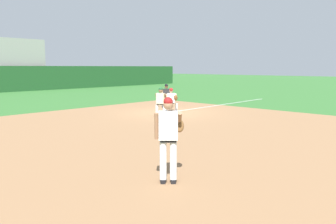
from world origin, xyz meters
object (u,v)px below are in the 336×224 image
object	(u,v)px
baserunner	(161,100)
umpire	(166,95)
baseball	(171,129)
first_baseman	(171,99)
first_base_bag	(168,112)
pitcher	(169,134)

from	to	relation	value
baserunner	umpire	xyz separation A→B (m)	(2.65, 2.13, 0.00)
baseball	first_baseman	xyz separation A→B (m)	(3.93, 3.60, 0.69)
baserunner	umpire	size ratio (longest dim) A/B	1.00
baserunner	umpire	bearing A→B (deg)	38.84
umpire	first_baseman	bearing A→B (deg)	-128.35
baseball	first_baseman	bearing A→B (deg)	42.48
first_base_bag	baseball	world-z (taller)	first_base_bag
pitcher	first_baseman	xyz separation A→B (m)	(8.24, 7.58, -0.33)
first_base_bag	first_baseman	world-z (taller)	first_baseman
pitcher	first_baseman	bearing A→B (deg)	42.59
baseball	pitcher	size ratio (longest dim) A/B	0.04
first_base_bag	baserunner	world-z (taller)	baserunner
baseball	first_baseman	size ratio (longest dim) A/B	0.06
baseball	umpire	distance (m)	7.41
first_baseman	umpire	bearing A→B (deg)	51.65
baserunner	pitcher	bearing A→B (deg)	-134.23
first_base_bag	first_baseman	xyz separation A→B (m)	(0.33, 0.04, 0.69)
first_base_bag	pitcher	size ratio (longest dim) A/B	0.20
baseball	umpire	size ratio (longest dim) A/B	0.05
baseball	baserunner	world-z (taller)	baserunner
umpire	baserunner	bearing A→B (deg)	-141.16
baserunner	first_base_bag	bearing A→B (deg)	24.74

